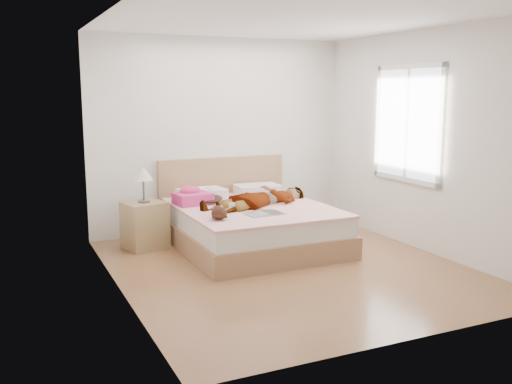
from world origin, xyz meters
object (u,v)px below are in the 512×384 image
(woman, at_px, (259,196))
(nightstand, at_px, (145,221))
(plush_toy, at_px, (219,212))
(magazine, at_px, (265,213))
(phone, at_px, (210,189))
(towel, at_px, (192,197))
(bed, at_px, (250,223))
(coffee_mug, at_px, (232,207))

(woman, relative_size, nightstand, 1.57)
(woman, xyz_separation_m, plush_toy, (-0.76, -0.58, -0.03))
(magazine, height_order, nightstand, nightstand)
(phone, xyz_separation_m, plush_toy, (-0.26, -0.98, -0.08))
(woman, bearing_deg, towel, -134.69)
(bed, height_order, towel, bed)
(phone, distance_m, plush_toy, 1.02)
(magazine, relative_size, nightstand, 0.44)
(phone, height_order, plush_toy, phone)
(phone, bearing_deg, woman, -57.54)
(bed, height_order, plush_toy, bed)
(phone, distance_m, nightstand, 0.90)
(woman, height_order, phone, woman)
(phone, relative_size, nightstand, 0.08)
(woman, height_order, magazine, woman)
(phone, height_order, towel, towel)
(woman, height_order, towel, towel)
(towel, bearing_deg, phone, 8.93)
(bed, height_order, magazine, bed)
(bed, distance_m, nightstand, 1.28)
(bed, bearing_deg, woman, -7.84)
(coffee_mug, bearing_deg, magazine, -49.92)
(woman, bearing_deg, coffee_mug, -81.97)
(towel, bearing_deg, coffee_mug, -63.36)
(phone, relative_size, magazine, 0.19)
(bed, xyz_separation_m, magazine, (-0.06, -0.56, 0.24))
(magazine, distance_m, nightstand, 1.51)
(magazine, bearing_deg, phone, 108.49)
(phone, relative_size, plush_toy, 0.29)
(coffee_mug, bearing_deg, phone, 94.47)
(magazine, xyz_separation_m, nightstand, (-1.15, 0.96, -0.19))
(coffee_mug, distance_m, nightstand, 1.12)
(magazine, bearing_deg, woman, 71.47)
(plush_toy, bearing_deg, woman, 37.61)
(bed, distance_m, magazine, 0.62)
(phone, bearing_deg, bed, -64.21)
(towel, relative_size, coffee_mug, 3.62)
(phone, relative_size, bed, 0.04)
(towel, relative_size, plush_toy, 1.64)
(magazine, bearing_deg, nightstand, 140.23)
(phone, xyz_separation_m, magazine, (0.32, -0.95, -0.15))
(woman, distance_m, coffee_mug, 0.51)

